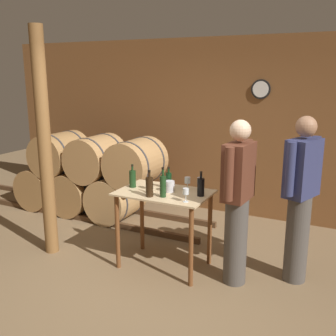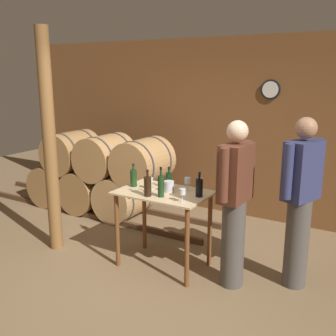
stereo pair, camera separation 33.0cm
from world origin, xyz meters
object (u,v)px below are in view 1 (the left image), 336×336
(wine_bottle_right, at_px, (163,186))
(wine_glass_far_side, at_px, (186,192))
(wine_glass_near_left, at_px, (150,181))
(person_host, at_px, (300,197))
(wooden_post, at_px, (44,145))
(wine_glass_near_center, at_px, (187,181))
(wine_glass_near_right, at_px, (200,181))
(wine_bottle_far_right, at_px, (201,187))
(person_visitor_with_scarf, at_px, (237,200))
(wine_bottle_left, at_px, (149,186))
(wine_bottle_center, at_px, (169,180))
(ice_bucket, at_px, (170,186))
(wine_bottle_far_left, at_px, (133,178))

(wine_bottle_right, xyz_separation_m, wine_glass_far_side, (0.28, -0.05, -0.02))
(wine_glass_near_left, distance_m, person_host, 1.62)
(wooden_post, distance_m, wine_glass_near_center, 1.73)
(wine_glass_near_right, distance_m, person_host, 1.08)
(wooden_post, xyz_separation_m, person_host, (2.83, 0.62, -0.41))
(wine_bottle_far_right, height_order, person_visitor_with_scarf, person_visitor_with_scarf)
(person_visitor_with_scarf, bearing_deg, wine_glass_near_center, 164.62)
(wine_bottle_left, bearing_deg, wine_bottle_center, 81.95)
(wine_bottle_right, relative_size, person_visitor_with_scarf, 0.19)
(ice_bucket, bearing_deg, person_host, 12.81)
(wine_bottle_center, distance_m, ice_bucket, 0.13)
(wine_bottle_center, bearing_deg, wine_glass_near_left, -142.60)
(wine_glass_near_center, bearing_deg, person_visitor_with_scarf, -15.38)
(wine_bottle_far_left, xyz_separation_m, wine_glass_far_side, (0.76, -0.22, 0.00))
(wine_glass_near_right, bearing_deg, wine_bottle_far_left, -161.19)
(wine_bottle_center, bearing_deg, person_visitor_with_scarf, -8.82)
(wine_bottle_far_left, height_order, wine_glass_near_left, wine_bottle_far_left)
(wooden_post, bearing_deg, ice_bucket, 12.10)
(wine_bottle_left, xyz_separation_m, wine_glass_near_right, (0.39, 0.47, -0.01))
(wine_bottle_far_left, distance_m, wine_bottle_right, 0.51)
(wine_glass_near_center, height_order, person_visitor_with_scarf, person_visitor_with_scarf)
(person_host, xyz_separation_m, person_visitor_with_scarf, (-0.57, -0.33, -0.02))
(ice_bucket, bearing_deg, wine_glass_far_side, -38.77)
(wine_bottle_right, relative_size, person_host, 0.18)
(wine_bottle_right, bearing_deg, wooden_post, -175.43)
(wine_bottle_far_right, relative_size, person_visitor_with_scarf, 0.16)
(wine_bottle_right, distance_m, wine_glass_near_center, 0.37)
(wooden_post, distance_m, wine_glass_near_right, 1.87)
(wine_glass_near_left, relative_size, person_host, 0.08)
(wine_bottle_far_left, bearing_deg, wine_bottle_center, 18.60)
(ice_bucket, height_order, person_host, person_host)
(wine_bottle_center, distance_m, wine_glass_near_right, 0.35)
(wine_glass_near_left, bearing_deg, wine_glass_near_right, 25.95)
(wine_glass_near_right, height_order, person_host, person_host)
(wine_glass_far_side, bearing_deg, wine_bottle_center, 136.33)
(wine_bottle_far_right, distance_m, wine_glass_far_side, 0.26)
(wine_glass_near_left, relative_size, wine_glass_near_right, 0.96)
(wine_bottle_left, height_order, wine_bottle_right, wine_bottle_right)
(wine_bottle_far_left, xyz_separation_m, wine_bottle_center, (0.40, 0.13, -0.00))
(wine_glass_near_right, xyz_separation_m, person_visitor_with_scarf, (0.51, -0.25, -0.07))
(wine_bottle_left, xyz_separation_m, person_host, (1.46, 0.56, -0.07))
(ice_bucket, relative_size, person_host, 0.07)
(wine_glass_far_side, xyz_separation_m, person_visitor_with_scarf, (0.48, 0.22, -0.08))
(wine_bottle_far_left, bearing_deg, wine_bottle_left, -33.04)
(wooden_post, xyz_separation_m, wine_bottle_left, (1.37, 0.07, -0.35))
(wine_bottle_left, xyz_separation_m, wine_glass_near_left, (-0.12, 0.23, -0.01))
(wine_bottle_left, relative_size, wine_glass_near_right, 2.05)
(wine_glass_near_left, relative_size, person_visitor_with_scarf, 0.08)
(wine_bottle_far_left, relative_size, wine_bottle_left, 0.93)
(wine_bottle_left, distance_m, wine_bottle_right, 0.14)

